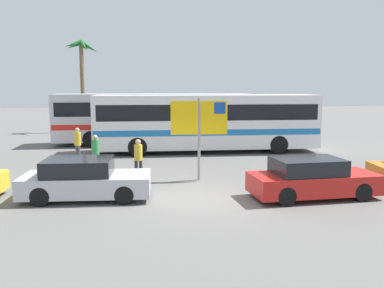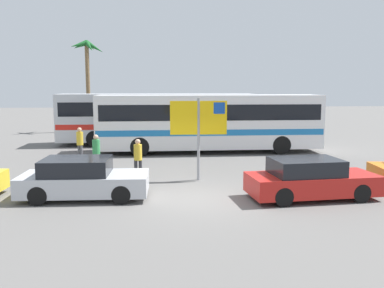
% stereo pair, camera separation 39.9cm
% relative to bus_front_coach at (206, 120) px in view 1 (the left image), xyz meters
% --- Properties ---
extents(ground, '(120.00, 120.00, 0.00)m').
position_rel_bus_front_coach_xyz_m(ground, '(-1.54, -9.74, -1.78)').
color(ground, '#605E5B').
extents(bus_front_coach, '(12.27, 2.66, 3.17)m').
position_rel_bus_front_coach_xyz_m(bus_front_coach, '(0.00, 0.00, 0.00)').
color(bus_front_coach, white).
rests_on(bus_front_coach, ground).
extents(bus_rear_coach, '(12.27, 2.66, 3.17)m').
position_rel_bus_front_coach_xyz_m(bus_rear_coach, '(-2.85, 3.59, 0.00)').
color(bus_rear_coach, silver).
rests_on(bus_rear_coach, ground).
extents(ferry_sign, '(2.20, 0.11, 3.20)m').
position_rel_bus_front_coach_xyz_m(ferry_sign, '(-1.24, -7.02, 0.54)').
color(ferry_sign, gray).
rests_on(ferry_sign, ground).
extents(car_silver, '(4.18, 1.92, 1.32)m').
position_rel_bus_front_coach_xyz_m(car_silver, '(-5.35, -9.34, -1.15)').
color(car_silver, '#B7BABF').
rests_on(car_silver, ground).
extents(car_red, '(4.32, 2.05, 1.32)m').
position_rel_bus_front_coach_xyz_m(car_red, '(2.10, -10.02, -1.15)').
color(car_red, red).
rests_on(car_red, ground).
extents(pedestrian_crossing_lot, '(0.32, 0.32, 1.63)m').
position_rel_bus_front_coach_xyz_m(pedestrian_crossing_lot, '(-5.47, -5.26, -0.83)').
color(pedestrian_crossing_lot, '#706656').
rests_on(pedestrian_crossing_lot, ground).
extents(pedestrian_near_sign, '(0.32, 0.32, 1.67)m').
position_rel_bus_front_coach_xyz_m(pedestrian_near_sign, '(-6.65, -2.46, -0.80)').
color(pedestrian_near_sign, '#4C4C51').
rests_on(pedestrian_near_sign, ground).
extents(pedestrian_by_bus, '(0.32, 0.32, 1.62)m').
position_rel_bus_front_coach_xyz_m(pedestrian_by_bus, '(-3.65, -6.77, -0.84)').
color(pedestrian_by_bus, '#2D2D33').
rests_on(pedestrian_by_bus, ground).
extents(palm_tree_seaside, '(2.66, 2.70, 7.26)m').
position_rel_bus_front_coach_xyz_m(palm_tree_seaside, '(-8.35, 11.24, 3.86)').
color(palm_tree_seaside, brown).
rests_on(palm_tree_seaside, ground).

